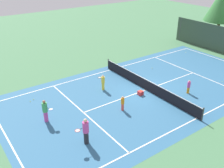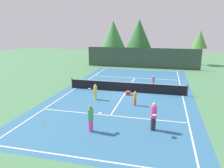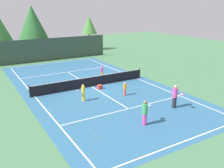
% 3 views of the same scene
% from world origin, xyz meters
% --- Properties ---
extents(ground_plane, '(80.00, 80.00, 0.00)m').
position_xyz_m(ground_plane, '(0.00, 0.00, 0.00)').
color(ground_plane, '#4C8456').
extents(court_surface, '(13.00, 25.00, 0.01)m').
position_xyz_m(court_surface, '(0.00, 0.00, 0.00)').
color(court_surface, teal).
rests_on(court_surface, ground_plane).
extents(tennis_net, '(11.90, 0.10, 1.10)m').
position_xyz_m(tennis_net, '(0.00, 0.00, 0.51)').
color(tennis_net, '#333833').
rests_on(tennis_net, ground_plane).
extents(perimeter_fence, '(18.00, 0.12, 3.20)m').
position_xyz_m(perimeter_fence, '(0.00, 14.00, 1.60)').
color(perimeter_fence, '#384C3D').
rests_on(perimeter_fence, ground_plane).
extents(tree_1, '(2.67, 2.67, 5.86)m').
position_xyz_m(tree_1, '(9.18, 19.22, 4.34)').
color(tree_1, brown).
rests_on(tree_1, ground_plane).
extents(tree_2, '(4.29, 4.29, 7.70)m').
position_xyz_m(tree_2, '(-0.97, 17.48, 5.31)').
color(tree_2, brown).
rests_on(tree_2, ground_plane).
extents(player_0, '(0.27, 0.27, 1.25)m').
position_xyz_m(player_0, '(2.55, 2.53, 0.64)').
color(player_0, orange).
rests_on(player_0, ground_plane).
extents(player_1, '(0.94, 0.63, 1.73)m').
position_xyz_m(player_1, '(-0.58, -9.12, 0.89)').
color(player_1, '#D14799').
rests_on(player_1, ground_plane).
extents(player_2, '(0.44, 0.97, 1.84)m').
position_xyz_m(player_2, '(3.19, -8.02, 0.95)').
color(player_2, '#232328').
rests_on(player_2, ground_plane).
extents(player_3, '(0.26, 0.26, 1.23)m').
position_xyz_m(player_3, '(1.43, -3.76, 0.63)').
color(player_3, '#E54C3F').
rests_on(player_3, ground_plane).
extents(player_4, '(0.87, 0.33, 1.43)m').
position_xyz_m(player_4, '(-2.27, -3.10, 0.74)').
color(player_4, yellow).
rests_on(player_4, ground_plane).
extents(ball_crate, '(0.40, 0.40, 0.43)m').
position_xyz_m(ball_crate, '(0.39, -1.02, 0.18)').
color(ball_crate, red).
rests_on(ball_crate, ground_plane).
extents(tennis_ball_0, '(0.07, 0.07, 0.07)m').
position_xyz_m(tennis_ball_0, '(3.46, 8.06, 0.03)').
color(tennis_ball_0, '#CCE533').
rests_on(tennis_ball_0, ground_plane).
extents(tennis_ball_1, '(0.07, 0.07, 0.07)m').
position_xyz_m(tennis_ball_1, '(-3.27, 3.82, 0.03)').
color(tennis_ball_1, '#CCE533').
rests_on(tennis_ball_1, ground_plane).
extents(tennis_ball_2, '(0.07, 0.07, 0.07)m').
position_xyz_m(tennis_ball_2, '(-2.77, 0.64, 0.03)').
color(tennis_ball_2, '#CCE533').
rests_on(tennis_ball_2, ground_plane).
extents(tennis_ball_3, '(0.07, 0.07, 0.07)m').
position_xyz_m(tennis_ball_3, '(-5.32, 0.84, 0.03)').
color(tennis_ball_3, '#CCE533').
rests_on(tennis_ball_3, ground_plane).
extents(tennis_ball_4, '(0.07, 0.07, 0.07)m').
position_xyz_m(tennis_ball_4, '(-0.95, 1.22, 0.03)').
color(tennis_ball_4, '#CCE533').
rests_on(tennis_ball_4, ground_plane).
extents(tennis_ball_5, '(0.07, 0.07, 0.07)m').
position_xyz_m(tennis_ball_5, '(-4.10, -8.80, 0.03)').
color(tennis_ball_5, '#CCE533').
rests_on(tennis_ball_5, ground_plane).
extents(tennis_ball_6, '(0.07, 0.07, 0.07)m').
position_xyz_m(tennis_ball_6, '(3.16, 7.57, 0.03)').
color(tennis_ball_6, '#CCE533').
rests_on(tennis_ball_6, ground_plane).
extents(tennis_ball_7, '(0.07, 0.07, 0.07)m').
position_xyz_m(tennis_ball_7, '(2.98, 6.95, 0.03)').
color(tennis_ball_7, '#CCE533').
rests_on(tennis_ball_7, ground_plane).
extents(tennis_ball_8, '(0.07, 0.07, 0.07)m').
position_xyz_m(tennis_ball_8, '(-4.49, 10.66, 0.03)').
color(tennis_ball_8, '#CCE533').
rests_on(tennis_ball_8, ground_plane).
extents(tennis_ball_9, '(0.07, 0.07, 0.07)m').
position_xyz_m(tennis_ball_9, '(-3.94, -9.14, 0.03)').
color(tennis_ball_9, '#CCE533').
rests_on(tennis_ball_9, ground_plane).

